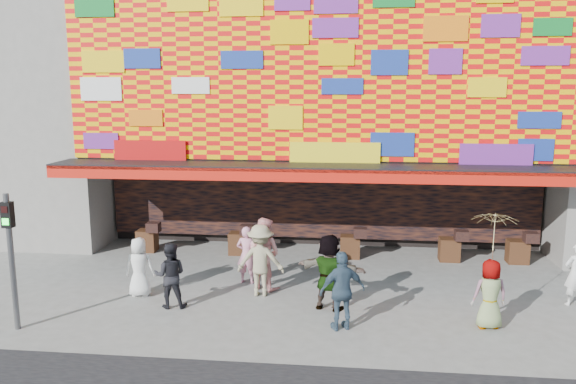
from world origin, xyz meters
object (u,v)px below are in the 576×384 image
object	(u,v)px
ped_c	(170,275)
parasol	(494,233)
ped_h	(576,274)
ped_b	(247,255)
ped_g	(490,294)
ped_i	(264,253)
ped_a	(139,267)
ped_e	(342,291)
ped_f	(329,272)
signal_left	(10,246)
ped_d	(261,260)

from	to	relation	value
ped_c	parasol	world-z (taller)	parasol
ped_c	ped_h	size ratio (longest dim) A/B	1.01
ped_b	ped_g	size ratio (longest dim) A/B	1.01
ped_b	ped_i	xyz separation A→B (m)	(0.52, -0.36, 0.17)
ped_a	ped_i	xyz separation A→B (m)	(3.03, 0.90, 0.19)
ped_b	ped_e	world-z (taller)	ped_e
ped_c	ped_f	distance (m)	3.78
ped_c	ped_i	world-z (taller)	ped_i
signal_left	ped_d	xyz separation A→B (m)	(4.95, 2.62, -0.95)
ped_a	ped_i	distance (m)	3.16
signal_left	ped_c	world-z (taller)	signal_left
signal_left	ped_b	world-z (taller)	signal_left
ped_c	ped_h	world-z (taller)	ped_c
ped_a	ped_h	distance (m)	10.66
ped_h	ped_i	bearing A→B (deg)	-14.44
signal_left	ped_b	bearing A→B (deg)	38.15
ped_e	ped_a	bearing A→B (deg)	-37.67
ped_f	signal_left	bearing A→B (deg)	34.20
ped_g	ped_d	bearing A→B (deg)	-23.94
ped_a	ped_i	world-z (taller)	ped_i
ped_h	ped_d	bearing A→B (deg)	-10.60
ped_g	ped_h	world-z (taller)	ped_h
ped_c	ped_f	world-z (taller)	ped_f
signal_left	ped_g	distance (m)	10.34
ped_b	ped_g	bearing A→B (deg)	167.42
ped_b	ped_c	world-z (taller)	ped_c
ped_c	ped_h	bearing A→B (deg)	179.08
signal_left	ped_d	distance (m)	5.68
ped_c	ped_f	xyz separation A→B (m)	(3.76, 0.28, 0.12)
ped_i	ped_e	bearing A→B (deg)	160.58
ped_a	ped_f	xyz separation A→B (m)	(4.77, -0.36, 0.16)
ped_d	ped_i	xyz separation A→B (m)	(0.01, 0.51, 0.03)
ped_e	ped_i	size ratio (longest dim) A/B	0.92
ped_c	ped_i	distance (m)	2.55
ped_c	ped_d	world-z (taller)	ped_d
ped_d	ped_e	size ratio (longest dim) A/B	1.05
signal_left	ped_h	world-z (taller)	signal_left
parasol	signal_left	bearing A→B (deg)	-173.42
ped_a	parasol	distance (m)	8.46
ped_b	ped_c	xyz separation A→B (m)	(-1.50, -1.90, 0.01)
ped_c	ped_g	size ratio (longest dim) A/B	1.03
ped_e	ped_f	world-z (taller)	ped_f
ped_a	ped_f	distance (m)	4.78
ped_b	parasol	distance (m)	6.36
ped_g	ped_i	world-z (taller)	ped_i
ped_b	ped_d	bearing A→B (deg)	129.75
ped_e	ped_g	world-z (taller)	ped_e
ped_e	ped_h	bearing A→B (deg)	178.28
ped_c	parasol	bearing A→B (deg)	168.93
ped_b	ped_h	bearing A→B (deg)	-175.90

